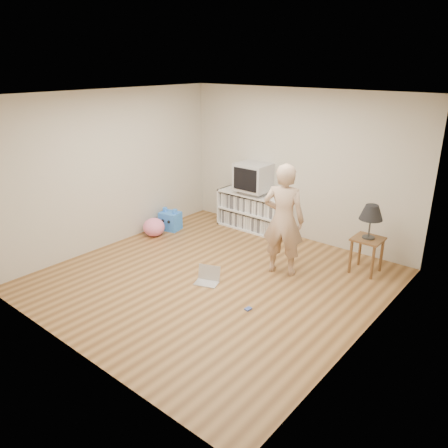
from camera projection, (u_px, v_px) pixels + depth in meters
ground at (213, 279)px, 6.41m from camera, size 4.50×4.50×0.00m
walls at (213, 194)px, 5.95m from camera, size 4.52×4.52×2.60m
ceiling at (212, 95)px, 5.50m from camera, size 4.50×4.50×0.01m
media_unit at (253, 211)px, 8.21m from camera, size 1.40×0.45×0.70m
dvd_deck at (253, 192)px, 8.07m from camera, size 0.45×0.35×0.07m
crt_tv at (254, 177)px, 7.96m from camera, size 0.60×0.53×0.50m
side_table at (367, 246)px, 6.50m from camera, size 0.42×0.42×0.55m
table_lamp at (371, 213)px, 6.31m from camera, size 0.34×0.34×0.52m
person at (283, 220)px, 6.34m from camera, size 0.71×0.57×1.68m
laptop at (208, 278)px, 6.31m from camera, size 0.40×0.36×0.23m
playing_cards at (248, 309)px, 5.62m from camera, size 0.07×0.10×0.02m
plush_blue at (170, 221)px, 8.24m from camera, size 0.41×0.36×0.42m
plush_pink at (154, 227)px, 7.95m from camera, size 0.41×0.41×0.33m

